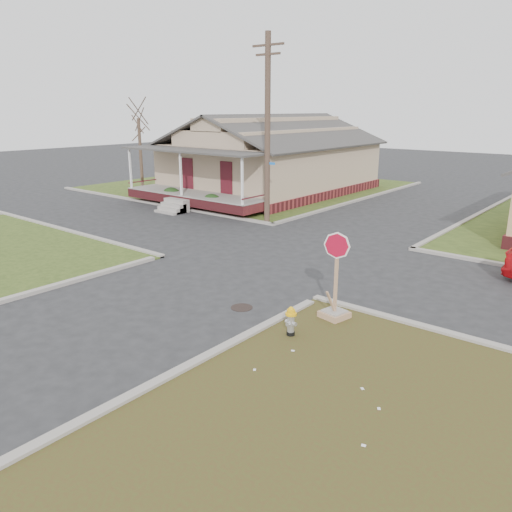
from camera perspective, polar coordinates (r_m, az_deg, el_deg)
The scene contains 11 objects.
ground at distance 16.34m, azimuth -6.36°, elevation -3.52°, with size 120.00×120.00×0.00m, color #272729.
verge_far_left at distance 37.84m, azimuth -0.80°, elevation 8.04°, with size 19.00×19.00×0.05m, color #334518.
curbs at distance 19.97m, azimuth 3.88°, elevation 0.27°, with size 80.00×40.00×0.12m, color #9D968E, non-canonical shape.
manhole at distance 14.59m, azimuth -1.64°, elevation -5.91°, with size 0.64×0.64×0.01m, color black.
corner_house at distance 34.68m, azimuth 1.63°, elevation 11.01°, with size 10.10×15.50×5.30m.
utility_pole at distance 24.84m, azimuth 1.32°, elevation 14.38°, with size 1.80×0.28×9.00m.
tree_far_left at distance 36.98m, azimuth -13.05°, elevation 11.29°, with size 0.22×0.22×4.90m, color #413026.
fire_hydrant at distance 12.65m, azimuth 4.01°, elevation -7.26°, with size 0.29×0.29×0.77m.
stop_sign at distance 13.79m, azimuth 9.01°, elevation -4.93°, with size 0.69×0.67×2.42m.
hedge_left at distance 30.64m, azimuth -9.64°, elevation 6.84°, with size 1.35×1.11×1.03m, color #183714.
hedge_right at distance 28.24m, azimuth -5.06°, elevation 6.17°, with size 1.31×1.07×1.00m, color #183714.
Camera 1 is at (11.04, -10.70, 5.55)m, focal length 35.00 mm.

